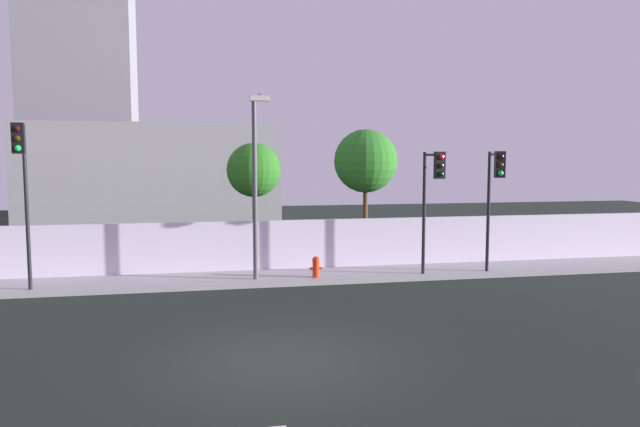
{
  "coord_description": "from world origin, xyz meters",
  "views": [
    {
      "loc": [
        -1.53,
        -11.93,
        4.23
      ],
      "look_at": [
        2.16,
        6.5,
        2.46
      ],
      "focal_mm": 33.03,
      "sensor_mm": 36.0,
      "label": 1
    }
  ],
  "objects_px": {
    "traffic_light_left": "(495,185)",
    "street_lamp_curbside": "(256,173)",
    "traffic_light_right": "(22,171)",
    "fire_hydrant": "(316,266)",
    "roadside_tree_midright": "(366,161)",
    "roadside_tree_midleft": "(254,170)",
    "traffic_light_center": "(433,186)"
  },
  "relations": [
    {
      "from": "traffic_light_right",
      "to": "traffic_light_left",
      "type": "bearing_deg",
      "value": -0.44
    },
    {
      "from": "traffic_light_right",
      "to": "roadside_tree_midleft",
      "type": "bearing_deg",
      "value": 28.65
    },
    {
      "from": "traffic_light_left",
      "to": "roadside_tree_midright",
      "type": "bearing_deg",
      "value": 130.79
    },
    {
      "from": "traffic_light_left",
      "to": "street_lamp_curbside",
      "type": "height_order",
      "value": "street_lamp_curbside"
    },
    {
      "from": "street_lamp_curbside",
      "to": "roadside_tree_midright",
      "type": "bearing_deg",
      "value": 36.71
    },
    {
      "from": "traffic_light_right",
      "to": "fire_hydrant",
      "type": "height_order",
      "value": "traffic_light_right"
    },
    {
      "from": "traffic_light_right",
      "to": "roadside_tree_midleft",
      "type": "relative_size",
      "value": 1.06
    },
    {
      "from": "traffic_light_right",
      "to": "roadside_tree_midright",
      "type": "relative_size",
      "value": 0.95
    },
    {
      "from": "traffic_light_right",
      "to": "street_lamp_curbside",
      "type": "distance_m",
      "value": 7.01
    },
    {
      "from": "traffic_light_right",
      "to": "fire_hydrant",
      "type": "relative_size",
      "value": 7.06
    },
    {
      "from": "roadside_tree_midright",
      "to": "traffic_light_right",
      "type": "bearing_deg",
      "value": -161.38
    },
    {
      "from": "fire_hydrant",
      "to": "roadside_tree_midright",
      "type": "distance_m",
      "value": 5.61
    },
    {
      "from": "traffic_light_left",
      "to": "roadside_tree_midleft",
      "type": "bearing_deg",
      "value": 153.07
    },
    {
      "from": "traffic_light_center",
      "to": "fire_hydrant",
      "type": "bearing_deg",
      "value": 169.76
    },
    {
      "from": "fire_hydrant",
      "to": "roadside_tree_midleft",
      "type": "relative_size",
      "value": 0.15
    },
    {
      "from": "roadside_tree_midleft",
      "to": "roadside_tree_midright",
      "type": "distance_m",
      "value": 4.52
    },
    {
      "from": "traffic_light_right",
      "to": "roadside_tree_midright",
      "type": "xyz_separation_m",
      "value": [
        11.76,
        3.96,
        0.26
      ]
    },
    {
      "from": "traffic_light_left",
      "to": "roadside_tree_midright",
      "type": "relative_size",
      "value": 0.8
    },
    {
      "from": "traffic_light_left",
      "to": "traffic_light_right",
      "type": "distance_m",
      "value": 15.29
    },
    {
      "from": "traffic_light_right",
      "to": "street_lamp_curbside",
      "type": "xyz_separation_m",
      "value": [
        7.0,
        0.41,
        -0.08
      ]
    },
    {
      "from": "roadside_tree_midleft",
      "to": "traffic_light_center",
      "type": "bearing_deg",
      "value": -35.6
    },
    {
      "from": "fire_hydrant",
      "to": "roadside_tree_midleft",
      "type": "bearing_deg",
      "value": 118.07
    },
    {
      "from": "street_lamp_curbside",
      "to": "roadside_tree_midright",
      "type": "relative_size",
      "value": 1.12
    },
    {
      "from": "street_lamp_curbside",
      "to": "traffic_light_right",
      "type": "bearing_deg",
      "value": -176.61
    },
    {
      "from": "traffic_light_center",
      "to": "roadside_tree_midright",
      "type": "height_order",
      "value": "roadside_tree_midright"
    },
    {
      "from": "traffic_light_left",
      "to": "fire_hydrant",
      "type": "xyz_separation_m",
      "value": [
        -6.22,
        0.69,
        -2.78
      ]
    },
    {
      "from": "traffic_light_right",
      "to": "fire_hydrant",
      "type": "xyz_separation_m",
      "value": [
        9.06,
        0.57,
        -3.3
      ]
    },
    {
      "from": "traffic_light_center",
      "to": "street_lamp_curbside",
      "type": "relative_size",
      "value": 0.71
    },
    {
      "from": "traffic_light_right",
      "to": "fire_hydrant",
      "type": "distance_m",
      "value": 9.66
    },
    {
      "from": "traffic_light_left",
      "to": "street_lamp_curbside",
      "type": "xyz_separation_m",
      "value": [
        -8.28,
        0.53,
        0.44
      ]
    },
    {
      "from": "traffic_light_left",
      "to": "traffic_light_right",
      "type": "bearing_deg",
      "value": 179.56
    },
    {
      "from": "roadside_tree_midleft",
      "to": "roadside_tree_midright",
      "type": "height_order",
      "value": "roadside_tree_midright"
    }
  ]
}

